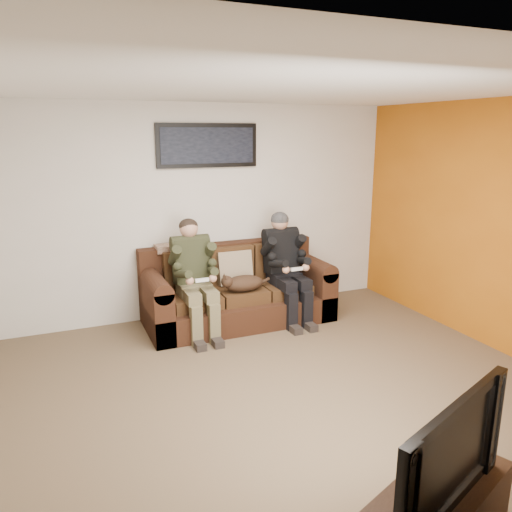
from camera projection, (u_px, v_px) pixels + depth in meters
name	position (u px, v px, depth m)	size (l,w,h in m)	color
floor	(282.00, 391.00, 4.47)	(5.00, 5.00, 0.00)	brown
ceiling	(287.00, 86.00, 3.84)	(5.00, 5.00, 0.00)	silver
wall_back	(204.00, 212.00, 6.17)	(5.00, 5.00, 0.00)	beige
wall_right	(504.00, 228.00, 5.10)	(4.50, 4.50, 0.00)	beige
accent_wall_right	(503.00, 228.00, 5.10)	(4.50, 4.50, 0.00)	#AD5B11
sofa	(236.00, 292.00, 6.12)	(2.23, 0.96, 0.91)	#341B0F
throw_pillow	(235.00, 268.00, 6.08)	(0.43, 0.12, 0.41)	#907B5E
throw_blanket	(175.00, 247.00, 5.97)	(0.46, 0.22, 0.08)	tan
person_left	(194.00, 271.00, 5.64)	(0.51, 0.87, 1.30)	brown
person_right	(285.00, 260.00, 6.07)	(0.51, 0.86, 1.31)	black
cat	(242.00, 283.00, 5.81)	(0.66, 0.26, 0.24)	#402919
framed_poster	(208.00, 146.00, 5.96)	(1.25, 0.05, 0.52)	black
television	(434.00, 448.00, 2.52)	(1.06, 0.14, 0.61)	black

